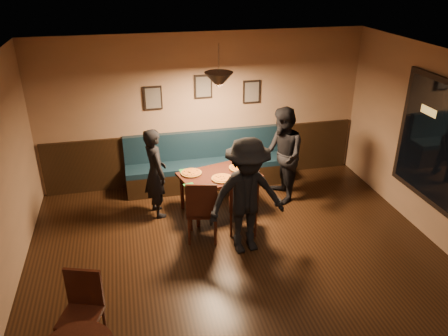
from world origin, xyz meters
name	(u,v)px	position (x,y,z in m)	size (l,w,h in m)	color
floor	(256,299)	(0.00, 0.00, 0.00)	(7.00, 7.00, 0.00)	black
ceiling	(265,82)	(0.00, 0.00, 2.80)	(7.00, 7.00, 0.00)	silver
wall_back	(203,110)	(0.00, 3.50, 1.40)	(6.00, 6.00, 0.00)	#8C704F
wainscot	(205,156)	(0.00, 3.47, 0.50)	(5.88, 0.06, 1.00)	black
booth_bench	(207,162)	(0.00, 3.20, 0.50)	(3.00, 0.60, 1.00)	#0F232D
picture_left	(153,98)	(-0.90, 3.47, 1.70)	(0.32, 0.04, 0.42)	black
picture_center	(203,87)	(0.00, 3.47, 1.85)	(0.32, 0.04, 0.42)	black
picture_right	(251,92)	(0.90, 3.47, 1.70)	(0.32, 0.04, 0.42)	black
pendant_lamp	(219,81)	(0.03, 2.28, 2.25)	(0.44, 0.44, 0.25)	black
dining_table	(219,192)	(0.03, 2.28, 0.34)	(1.26, 0.81, 0.67)	black
chair_near_left	(203,209)	(-0.40, 1.51, 0.52)	(0.46, 0.46, 1.03)	black
chair_near_right	(243,203)	(0.25, 1.58, 0.49)	(0.44, 0.44, 0.99)	black
diner_left	(155,173)	(-1.01, 2.39, 0.76)	(0.55, 0.36, 1.52)	black
diner_right	(282,156)	(1.16, 2.39, 0.85)	(0.82, 0.64, 1.70)	black
diner_front	(247,197)	(0.16, 1.08, 0.88)	(1.14, 0.65, 1.76)	black
pizza_a	(191,173)	(-0.42, 2.40, 0.69)	(0.35, 0.35, 0.04)	gold
pizza_b	(222,178)	(0.03, 2.08, 0.69)	(0.35, 0.35, 0.04)	gold
pizza_c	(240,168)	(0.42, 2.41, 0.70)	(0.39, 0.39, 0.04)	orange
soda_glass	(257,175)	(0.59, 1.98, 0.75)	(0.07, 0.07, 0.15)	black
tabasco_bottle	(247,169)	(0.49, 2.24, 0.74)	(0.03, 0.03, 0.13)	#9A1F05
napkin_a	(184,171)	(-0.53, 2.54, 0.68)	(0.14, 0.14, 0.01)	#207826
napkin_b	(190,186)	(-0.52, 1.99, 0.68)	(0.16, 0.16, 0.01)	#1E7328
cutlery_set	(223,184)	(0.01, 1.94, 0.67)	(0.02, 0.17, 0.00)	silver
cafe_chair_far	(80,316)	(-2.07, -0.31, 0.46)	(0.41, 0.41, 0.93)	black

